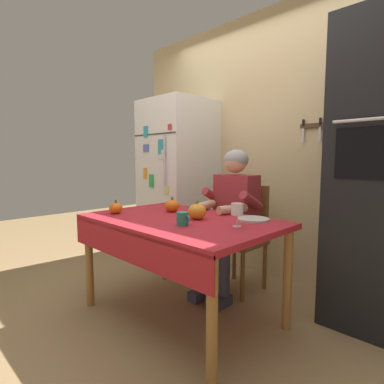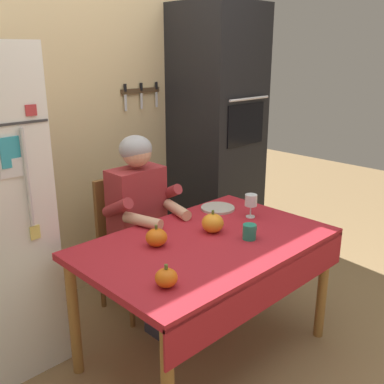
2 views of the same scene
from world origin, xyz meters
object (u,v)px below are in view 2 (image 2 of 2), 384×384
object	(u,v)px
pumpkin_large	(213,223)
serving_tray	(218,208)
dining_table	(209,255)
pumpkin_small	(156,237)
chair_behind_person	(128,237)
pumpkin_medium	(166,278)
coffee_mug	(250,232)
wine_glass	(251,201)
wall_oven	(217,138)
seated_person	(144,214)

from	to	relation	value
pumpkin_large	serving_tray	bearing A→B (deg)	38.14
dining_table	pumpkin_large	bearing A→B (deg)	36.25
pumpkin_small	chair_behind_person	bearing A→B (deg)	67.65
pumpkin_medium	pumpkin_large	bearing A→B (deg)	25.14
coffee_mug	pumpkin_medium	bearing A→B (deg)	-174.04
dining_table	pumpkin_small	world-z (taller)	pumpkin_small
pumpkin_large	pumpkin_medium	xyz separation A→B (m)	(-0.61, -0.28, -0.01)
coffee_mug	wine_glass	size ratio (longest dim) A/B	0.69
wall_oven	coffee_mug	size ratio (longest dim) A/B	20.21
chair_behind_person	dining_table	bearing A→B (deg)	-90.88
seated_person	wine_glass	xyz separation A→B (m)	(0.45, -0.53, 0.11)
wine_glass	serving_tray	world-z (taller)	wine_glass
dining_table	seated_person	world-z (taller)	seated_person
chair_behind_person	serving_tray	bearing A→B (deg)	-49.42
wall_oven	coffee_mug	xyz separation A→B (m)	(-0.87, -1.06, -0.27)
chair_behind_person	seated_person	size ratio (longest dim) A/B	0.75
dining_table	wine_glass	distance (m)	0.50
wall_oven	pumpkin_medium	size ratio (longest dim) A/B	19.39
seated_person	pumpkin_small	xyz separation A→B (m)	(-0.26, -0.44, 0.05)
seated_person	pumpkin_medium	world-z (taller)	seated_person
seated_person	serving_tray	xyz separation A→B (m)	(0.40, -0.28, 0.01)
dining_table	seated_person	xyz separation A→B (m)	(0.01, 0.60, 0.08)
chair_behind_person	seated_person	distance (m)	0.29
wine_glass	serving_tray	distance (m)	0.27
pumpkin_medium	serving_tray	size ratio (longest dim) A/B	0.48
wine_glass	pumpkin_large	bearing A→B (deg)	179.67
seated_person	pumpkin_large	size ratio (longest dim) A/B	9.34
pumpkin_large	pumpkin_medium	world-z (taller)	pumpkin_large
seated_person	wine_glass	bearing A→B (deg)	-49.66
pumpkin_medium	dining_table	bearing A→B (deg)	22.33
wall_oven	wine_glass	xyz separation A→B (m)	(-0.59, -0.84, -0.20)
pumpkin_large	serving_tray	distance (m)	0.39
chair_behind_person	pumpkin_medium	xyz separation A→B (m)	(-0.51, -1.00, 0.27)
seated_person	wine_glass	distance (m)	0.70
wine_glass	pumpkin_large	distance (m)	0.35
wall_oven	coffee_mug	world-z (taller)	wall_oven
wine_glass	pumpkin_small	bearing A→B (deg)	173.30
wine_glass	pumpkin_small	distance (m)	0.71
wall_oven	wine_glass	distance (m)	1.05
wine_glass	pumpkin_medium	xyz separation A→B (m)	(-0.95, -0.28, -0.06)
wine_glass	pumpkin_large	size ratio (longest dim) A/B	1.13
chair_behind_person	coffee_mug	xyz separation A→B (m)	(0.17, -0.93, 0.27)
chair_behind_person	serving_tray	world-z (taller)	chair_behind_person
dining_table	seated_person	size ratio (longest dim) A/B	1.12
wine_glass	serving_tray	size ratio (longest dim) A/B	0.67
pumpkin_large	wall_oven	bearing A→B (deg)	41.86
pumpkin_large	serving_tray	size ratio (longest dim) A/B	0.60
chair_behind_person	seated_person	xyz separation A→B (m)	(-0.00, -0.19, 0.23)
seated_person	chair_behind_person	bearing A→B (deg)	90.00
dining_table	serving_tray	distance (m)	0.53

